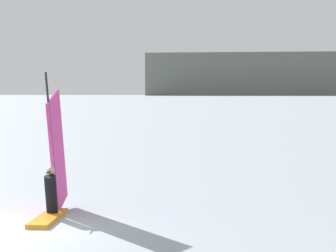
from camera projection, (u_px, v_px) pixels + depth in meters
The scene contains 2 objects.
ground_plane at pixel (9, 235), 15.67m from camera, with size 4000.00×4000.00×0.00m, color #9EA8B2.
windsurfer at pixel (53, 180), 17.96m from camera, with size 0.92×3.50×4.13m.
Camera 1 is at (7.13, -14.31, 3.48)m, focal length 68.36 mm.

